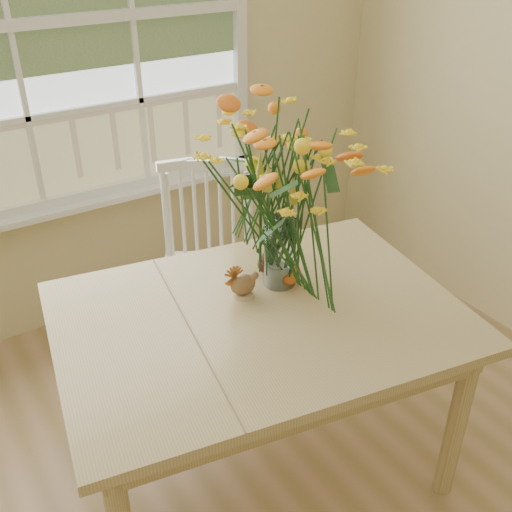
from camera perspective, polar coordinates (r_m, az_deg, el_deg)
wall_back at (r=2.95m, az=-21.85°, el=15.96°), size 4.00×0.02×2.70m
window at (r=2.88m, az=-22.38°, el=19.29°), size 2.42×0.12×1.74m
dining_table at (r=2.17m, az=0.29°, el=-7.36°), size 1.55×1.23×0.75m
windsor_chair at (r=2.88m, az=-4.49°, el=0.15°), size 0.60×0.59×0.96m
flower_vase at (r=2.08m, az=2.43°, el=6.59°), size 0.55×0.55×0.66m
pumpkin at (r=2.24m, az=3.00°, el=-1.76°), size 0.11×0.11×0.08m
turkey_figurine at (r=2.17m, az=-1.24°, el=-2.74°), size 0.10×0.08×0.12m
dark_gourd at (r=2.31m, az=1.12°, el=-0.89°), size 0.13×0.09×0.07m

